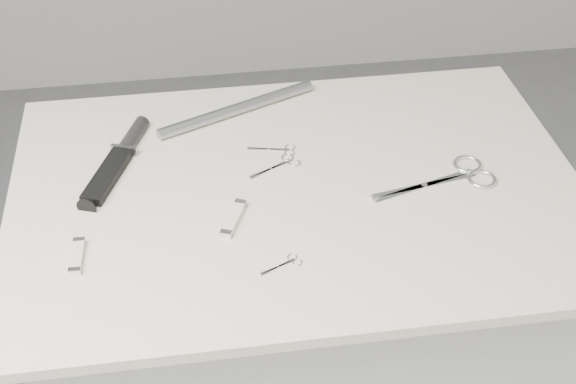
{
  "coord_description": "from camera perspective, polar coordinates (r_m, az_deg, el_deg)",
  "views": [
    {
      "loc": [
        -0.18,
        -1.09,
        1.78
      ],
      "look_at": [
        -0.02,
        -0.01,
        0.92
      ],
      "focal_mm": 50.0,
      "sensor_mm": 36.0,
      "label": 1
    }
  ],
  "objects": [
    {
      "name": "plinth",
      "position": [
        1.73,
        0.56,
        -11.91
      ],
      "size": [
        0.9,
        0.6,
        0.9
      ],
      "primitive_type": "cube",
      "color": "beige",
      "rests_on": "ground"
    },
    {
      "name": "display_board",
      "position": [
        1.41,
        0.67,
        0.11
      ],
      "size": [
        1.0,
        0.7,
        0.02
      ],
      "primitive_type": "cube",
      "color": "beige",
      "rests_on": "plinth"
    },
    {
      "name": "large_shears",
      "position": [
        1.45,
        11.91,
        1.08
      ],
      "size": [
        0.23,
        0.11,
        0.01
      ],
      "rotation": [
        0.0,
        0.0,
        0.24
      ],
      "color": "silver",
      "rests_on": "display_board"
    },
    {
      "name": "embroidery_scissors_a",
      "position": [
        1.45,
        -0.48,
        1.97
      ],
      "size": [
        0.1,
        0.07,
        0.0
      ],
      "rotation": [
        0.0,
        0.0,
        0.49
      ],
      "color": "silver",
      "rests_on": "display_board"
    },
    {
      "name": "embroidery_scissors_b",
      "position": [
        1.49,
        -0.65,
        3.02
      ],
      "size": [
        0.09,
        0.04,
        0.0
      ],
      "rotation": [
        0.0,
        0.0,
        -0.21
      ],
      "color": "silver",
      "rests_on": "display_board"
    },
    {
      "name": "tiny_scissors",
      "position": [
        1.25,
        -0.18,
        -5.13
      ],
      "size": [
        0.07,
        0.05,
        0.0
      ],
      "rotation": [
        0.0,
        0.0,
        0.43
      ],
      "color": "silver",
      "rests_on": "display_board"
    },
    {
      "name": "sheathed_knife",
      "position": [
        1.49,
        -11.87,
        2.52
      ],
      "size": [
        0.13,
        0.25,
        0.03
      ],
      "rotation": [
        0.0,
        0.0,
        1.21
      ],
      "color": "black",
      "rests_on": "display_board"
    },
    {
      "name": "pocket_knife_a",
      "position": [
        1.3,
        -14.77,
        -4.47
      ],
      "size": [
        0.02,
        0.08,
        0.01
      ],
      "rotation": [
        0.0,
        0.0,
        1.52
      ],
      "color": "silver",
      "rests_on": "display_board"
    },
    {
      "name": "pocket_knife_b",
      "position": [
        1.33,
        -3.9,
        -1.89
      ],
      "size": [
        0.05,
        0.09,
        0.01
      ],
      "rotation": [
        0.0,
        0.0,
        1.17
      ],
      "color": "silver",
      "rests_on": "display_board"
    },
    {
      "name": "metal_rail",
      "position": [
        1.59,
        -3.62,
        5.92
      ],
      "size": [
        0.32,
        0.16,
        0.02
      ],
      "primitive_type": "cylinder",
      "rotation": [
        0.0,
        1.57,
        0.41
      ],
      "color": "gray",
      "rests_on": "display_board"
    }
  ]
}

